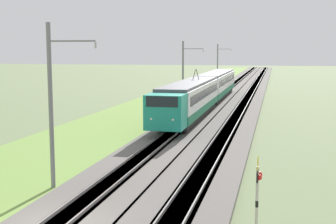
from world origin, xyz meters
TOP-DOWN VIEW (x-y plane):
  - ballast_main at (50.00, 0.00)m, footprint 240.00×4.40m
  - ballast_adjacent at (50.00, -4.26)m, footprint 240.00×4.40m
  - track_main at (50.00, 0.00)m, footprint 240.00×1.57m
  - track_adjacent at (50.00, -4.26)m, footprint 240.00×1.57m
  - grass_verge at (50.00, 6.01)m, footprint 240.00×10.15m
  - passenger_train at (39.13, 0.00)m, footprint 43.53×3.02m
  - crossing_signal_far at (1.49, -7.52)m, footprint 0.70×0.23m
  - catenary_mast_near at (4.98, 2.59)m, footprint 0.22×2.56m
  - catenary_mast_mid at (38.43, 2.59)m, footprint 0.22×2.56m
  - catenary_mast_far at (71.88, 2.59)m, footprint 0.22×2.56m

SIDE VIEW (x-z plane):
  - grass_verge at x=50.00m, z-range 0.00..0.12m
  - ballast_main at x=50.00m, z-range 0.00..0.30m
  - ballast_adjacent at x=50.00m, z-range 0.00..0.30m
  - track_main at x=50.00m, z-range -0.07..0.38m
  - track_adjacent at x=50.00m, z-range -0.07..0.38m
  - crossing_signal_far at x=1.49m, z-range 0.31..3.29m
  - passenger_train at x=39.13m, z-range -0.16..4.82m
  - catenary_mast_mid at x=38.43m, z-range 0.14..8.14m
  - catenary_mast_far at x=71.88m, z-range 0.14..8.19m
  - catenary_mast_near at x=4.98m, z-range 0.14..8.42m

